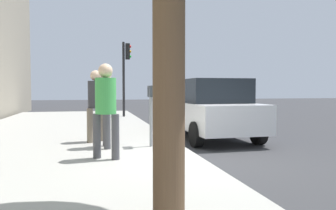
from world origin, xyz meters
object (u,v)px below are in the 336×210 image
(parking_officer, at_px, (96,99))
(traffic_signal, at_px, (126,66))
(pedestrian_at_meter, at_px, (106,100))
(pedestrian_bystander, at_px, (106,103))
(parked_sedan_near, at_px, (209,109))
(parking_meter, at_px, (151,103))

(parking_officer, bearing_deg, traffic_signal, 129.47)
(pedestrian_at_meter, relative_size, pedestrian_bystander, 1.00)
(parked_sedan_near, bearing_deg, pedestrian_at_meter, 119.21)
(parking_meter, xyz_separation_m, parked_sedan_near, (1.83, -2.10, -0.27))
(parking_officer, distance_m, parked_sedan_near, 3.46)
(parking_meter, bearing_deg, traffic_signal, -1.77)
(parking_meter, xyz_separation_m, traffic_signal, (8.52, -0.26, 1.41))
(parking_officer, distance_m, traffic_signal, 7.81)
(pedestrian_at_meter, height_order, pedestrian_bystander, pedestrian_at_meter)
(parking_meter, relative_size, parking_officer, 0.78)
(pedestrian_bystander, bearing_deg, traffic_signal, 22.98)
(parked_sedan_near, bearing_deg, parking_meter, 131.16)
(parking_meter, bearing_deg, pedestrian_bystander, 136.90)
(parking_officer, bearing_deg, pedestrian_at_meter, -25.24)
(traffic_signal, bearing_deg, pedestrian_bystander, 172.13)
(parking_meter, height_order, parked_sedan_near, parked_sedan_near)
(parked_sedan_near, xyz_separation_m, traffic_signal, (6.69, 1.83, 1.68))
(parking_officer, bearing_deg, parking_meter, 12.32)
(pedestrian_bystander, height_order, traffic_signal, traffic_signal)
(pedestrian_bystander, relative_size, parked_sedan_near, 0.41)
(pedestrian_at_meter, relative_size, parked_sedan_near, 0.41)
(parking_meter, xyz_separation_m, pedestrian_bystander, (-1.15, 1.07, 0.06))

